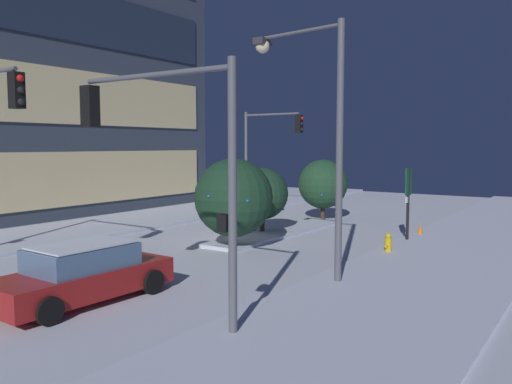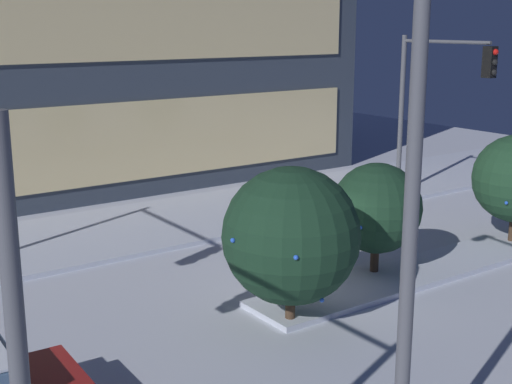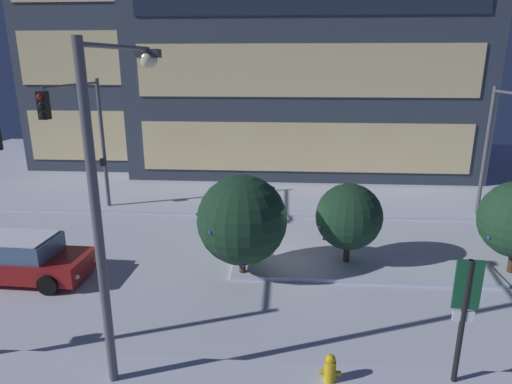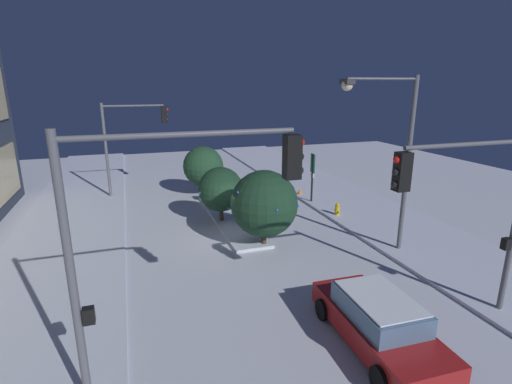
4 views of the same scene
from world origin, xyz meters
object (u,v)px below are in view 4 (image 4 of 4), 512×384
Objects in this scene: traffic_light_corner_far_right at (131,132)px; decorated_tree_right_of_median at (221,189)px; traffic_light_corner_near_left at (473,199)px; car_near at (378,322)px; parking_info_sign at (312,172)px; traffic_light_corner_far_left at (167,219)px; decorated_tree_left_of_median at (203,166)px; street_lamp_arched at (390,141)px; decorated_tree_median at (264,204)px; construction_cone at (300,192)px; fire_hydrant at (337,210)px.

decorated_tree_right_of_median is at bearing -59.07° from traffic_light_corner_far_right.
car_near is at bearing 1.78° from traffic_light_corner_near_left.
decorated_tree_right_of_median is at bearing 18.75° from parking_info_sign.
traffic_light_corner_far_left is (0.06, 5.53, 3.64)m from car_near.
decorated_tree_left_of_median is at bearing 7.55° from car_near.
street_lamp_arched is 5.84m from decorated_tree_median.
traffic_light_corner_far_right is 11.46m from construction_cone.
car_near is 8.73× the size of construction_cone.
car_near is at bearing 61.28° from street_lamp_arched.
construction_cone is at bearing -111.32° from decorated_tree_left_of_median.
decorated_tree_median reaches higher than fire_hydrant.
traffic_light_corner_near_left is at bearing 174.24° from construction_cone.
fire_hydrant is 5.95m from decorated_tree_median.
parking_info_sign reaches higher than car_near.
fire_hydrant is at bearing 97.96° from parking_info_sign.
construction_cone is (4.48, 0.17, -0.12)m from fire_hydrant.
decorated_tree_right_of_median is at bearing -67.03° from traffic_light_corner_near_left.
decorated_tree_left_of_median is (11.49, 5.47, -2.96)m from street_lamp_arched.
decorated_tree_median is (2.25, 4.56, -2.87)m from street_lamp_arched.
car_near is 16.79m from decorated_tree_left_of_median.
construction_cone is at bearing 2.23° from fire_hydrant.
decorated_tree_left_of_median is at bearing -15.88° from traffic_light_corner_far_right.
traffic_light_corner_far_right is 11.64m from parking_info_sign.
traffic_light_corner_near_left is 12.10m from decorated_tree_right_of_median.
street_lamp_arched is at bearing 172.61° from fire_hydrant.
car_near is at bearing 163.34° from construction_cone.
traffic_light_corner_far_left is 1.80× the size of decorated_tree_median.
traffic_light_corner_far_right is 0.81× the size of street_lamp_arched.
traffic_light_corner_far_left is at bearing 145.51° from construction_cone.
decorated_tree_median reaches higher than decorated_tree_right_of_median.
car_near is 0.76× the size of traffic_light_corner_far_left.
traffic_light_corner_far_left is at bearing 161.22° from decorated_tree_right_of_median.
traffic_light_corner_far_right is 7.37× the size of fire_hydrant.
car_near is 0.84× the size of traffic_light_corner_near_left.
street_lamp_arched reaches higher than construction_cone.
car_near is 1.37× the size of decorated_tree_median.
traffic_light_corner_near_left reaches higher than construction_cone.
traffic_light_corner_far_right reaches higher than decorated_tree_left_of_median.
parking_info_sign is (12.56, -1.42, -2.00)m from traffic_light_corner_near_left.
parking_info_sign is at bearing -16.64° from car_near.
street_lamp_arched is 2.12× the size of decorated_tree_median.
traffic_light_corner_far_right reaches higher than decorated_tree_right_of_median.
street_lamp_arched reaches higher than car_near.
traffic_light_corner_near_left is at bearing -157.03° from decorated_tree_right_of_median.
decorated_tree_median is at bearing 50.38° from parking_info_sign.
parking_info_sign is (7.48, -0.42, -2.91)m from street_lamp_arched.
car_near is at bearing -174.64° from decorated_tree_median.
street_lamp_arched reaches higher than decorated_tree_median.
car_near is at bearing -174.50° from decorated_tree_left_of_median.
street_lamp_arched is 6.53m from fire_hydrant.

